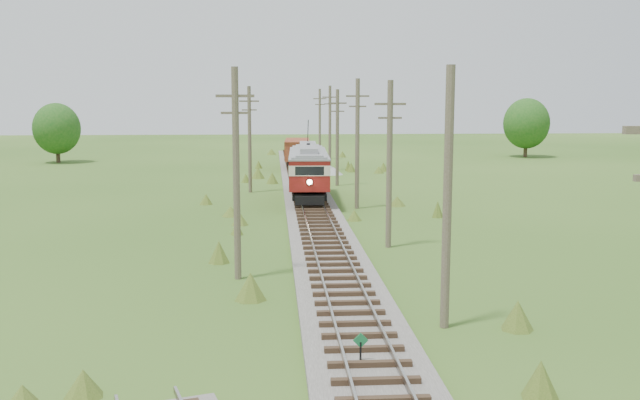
{
  "coord_description": "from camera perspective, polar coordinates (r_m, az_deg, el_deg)",
  "views": [
    {
      "loc": [
        -2.68,
        -18.0,
        7.78
      ],
      "look_at": [
        0.0,
        21.91,
        1.95
      ],
      "focal_mm": 40.0,
      "sensor_mm": 36.0,
      "label": 1
    }
  ],
  "objects": [
    {
      "name": "utility_pole_r_1",
      "position": [
        23.96,
        10.16,
        0.05
      ],
      "size": [
        0.3,
        0.3,
        8.8
      ],
      "color": "brown",
      "rests_on": "ground"
    },
    {
      "name": "tree_mid_a",
      "position": [
        89.73,
        -20.32,
        5.38
      ],
      "size": [
        5.46,
        5.46,
        7.03
      ],
      "color": "#38281C",
      "rests_on": "ground"
    },
    {
      "name": "utility_pole_r_3",
      "position": [
        49.46,
        3.0,
        4.62
      ],
      "size": [
        1.6,
        0.3,
        9.0
      ],
      "color": "brown",
      "rests_on": "ground"
    },
    {
      "name": "gondola",
      "position": [
        76.78,
        -1.83,
        3.95
      ],
      "size": [
        2.91,
        7.97,
        2.61
      ],
      "rotation": [
        0.0,
        0.0,
        -0.05
      ],
      "color": "black",
      "rests_on": "ground"
    },
    {
      "name": "utility_pole_l_b",
      "position": [
        58.13,
        -5.65,
        4.94
      ],
      "size": [
        1.6,
        0.3,
        8.6
      ],
      "color": "brown",
      "rests_on": "ground"
    },
    {
      "name": "streetcar",
      "position": [
        53.25,
        -0.94,
        2.69
      ],
      "size": [
        3.25,
        12.18,
        5.53
      ],
      "rotation": [
        0.0,
        0.0,
        -0.04
      ],
      "color": "black",
      "rests_on": "ground"
    },
    {
      "name": "switch_marker",
      "position": [
        20.92,
        3.27,
        -11.71
      ],
      "size": [
        0.45,
        0.06,
        1.08
      ],
      "color": "black",
      "rests_on": "ground"
    },
    {
      "name": "utility_pole_r_4",
      "position": [
        62.36,
        1.4,
        5.11
      ],
      "size": [
        1.6,
        0.3,
        8.4
      ],
      "color": "brown",
      "rests_on": "ground"
    },
    {
      "name": "utility_pole_r_2",
      "position": [
        36.65,
        5.57,
        3.0
      ],
      "size": [
        1.6,
        0.3,
        8.6
      ],
      "color": "brown",
      "rests_on": "ground"
    },
    {
      "name": "utility_pole_r_5",
      "position": [
        75.32,
        0.8,
        5.85
      ],
      "size": [
        1.6,
        0.3,
        8.9
      ],
      "color": "brown",
      "rests_on": "ground"
    },
    {
      "name": "gravel_pile",
      "position": [
        72.28,
        0.46,
        2.59
      ],
      "size": [
        3.53,
        3.75,
        1.28
      ],
      "color": "gray",
      "rests_on": "ground"
    },
    {
      "name": "railbed_main",
      "position": [
        52.62,
        -0.88,
        -0.0
      ],
      "size": [
        3.6,
        96.0,
        0.57
      ],
      "color": "#605B54",
      "rests_on": "ground"
    },
    {
      "name": "tree_mid_b",
      "position": [
        95.81,
        16.19,
        5.9
      ],
      "size": [
        5.88,
        5.88,
        7.57
      ],
      "color": "#38281C",
      "rests_on": "ground"
    },
    {
      "name": "utility_pole_r_6",
      "position": [
        88.26,
        -0.02,
        6.15
      ],
      "size": [
        1.6,
        0.3,
        8.7
      ],
      "color": "brown",
      "rests_on": "ground"
    },
    {
      "name": "utility_pole_l_a",
      "position": [
        30.21,
        -6.71,
        2.24
      ],
      "size": [
        1.6,
        0.3,
        9.0
      ],
      "color": "brown",
      "rests_on": "ground"
    },
    {
      "name": "ground",
      "position": [
        19.8,
        4.4,
        -14.88
      ],
      "size": [
        260.0,
        260.0,
        0.0
      ],
      "primitive_type": "plane",
      "color": "#2F5519",
      "rests_on": "ground"
    }
  ]
}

